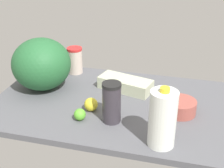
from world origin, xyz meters
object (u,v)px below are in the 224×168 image
object	(u,v)px
egg_carton	(125,84)
lemon_near_front	(91,104)
shaker_bottle	(112,102)
lime_by_jug	(80,114)
mixing_bowl	(180,107)
tumbler_cup	(75,60)
milk_jug	(162,119)
watermelon	(41,64)

from	to	relation	value
egg_carton	lemon_near_front	distance (cm)	27.91
shaker_bottle	lime_by_jug	bearing A→B (deg)	11.21
mixing_bowl	lime_by_jug	xyz separation A→B (cm)	(44.07, 17.57, -0.58)
mixing_bowl	tumbler_cup	world-z (taller)	tumbler_cup
mixing_bowl	milk_jug	bearing A→B (deg)	77.23
shaker_bottle	watermelon	world-z (taller)	watermelon
milk_jug	egg_carton	distance (cm)	50.69
shaker_bottle	milk_jug	distance (cm)	26.56
watermelon	lime_by_jug	world-z (taller)	watermelon
shaker_bottle	watermelon	distance (cm)	50.86
shaker_bottle	lemon_near_front	size ratio (longest dim) A/B	2.92
shaker_bottle	mixing_bowl	distance (cm)	33.74
shaker_bottle	watermelon	size ratio (longest dim) A/B	0.61
mixing_bowl	milk_jug	world-z (taller)	milk_jug
egg_carton	mixing_bowl	bearing A→B (deg)	165.24
shaker_bottle	tumbler_cup	bearing A→B (deg)	-53.02
watermelon	milk_jug	bearing A→B (deg)	153.17
lemon_near_front	egg_carton	bearing A→B (deg)	-113.92
watermelon	lemon_near_front	bearing A→B (deg)	153.15
watermelon	lemon_near_front	xyz separation A→B (cm)	(-33.10, 16.76, -10.75)
shaker_bottle	egg_carton	size ratio (longest dim) A/B	0.66
watermelon	egg_carton	size ratio (longest dim) A/B	1.09
shaker_bottle	milk_jug	bearing A→B (deg)	153.85
mixing_bowl	tumbler_cup	distance (cm)	72.38
shaker_bottle	mixing_bowl	xyz separation A→B (cm)	(-29.71, -14.72, -6.25)
milk_jug	egg_carton	size ratio (longest dim) A/B	0.90
watermelon	lemon_near_front	size ratio (longest dim) A/B	4.81
mixing_bowl	watermelon	xyz separation A→B (cm)	(74.78, -8.43, 10.68)
lemon_near_front	watermelon	bearing A→B (deg)	-26.85
tumbler_cup	watermelon	bearing A→B (deg)	66.98
milk_jug	lime_by_jug	xyz separation A→B (cm)	(38.09, -8.80, -9.40)
tumbler_cup	lime_by_jug	world-z (taller)	tumbler_cup
mixing_bowl	lime_by_jug	world-z (taller)	mixing_bowl
shaker_bottle	lime_by_jug	xyz separation A→B (cm)	(14.36, 2.85, -6.83)
shaker_bottle	tumbler_cup	distance (cm)	58.37
mixing_bowl	lime_by_jug	bearing A→B (deg)	21.73
tumbler_cup	egg_carton	bearing A→B (deg)	156.87
milk_jug	lemon_near_front	size ratio (longest dim) A/B	3.96
mixing_bowl	tumbler_cup	xyz separation A→B (cm)	(64.81, -31.89, 4.67)
tumbler_cup	lemon_near_front	bearing A→B (deg)	119.90
shaker_bottle	egg_carton	xyz separation A→B (cm)	(0.65, -31.90, -6.29)
mixing_bowl	lime_by_jug	size ratio (longest dim) A/B	2.77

